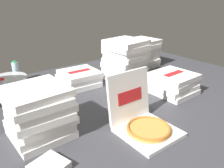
{
  "coord_description": "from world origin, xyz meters",
  "views": [
    {
      "loc": [
        -1.13,
        -1.3,
        0.86
      ],
      "look_at": [
        -0.06,
        0.1,
        0.14
      ],
      "focal_mm": 36.21,
      "sensor_mm": 36.0,
      "label": 1
    }
  ],
  "objects": [
    {
      "name": "napkin_pile",
      "position": [
        -0.83,
        -0.38,
        0.02
      ],
      "size": [
        0.21,
        0.21,
        0.04
      ],
      "primitive_type": "cube",
      "rotation": [
        0.0,
        0.0,
        0.29
      ],
      "color": "white",
      "rests_on": "ground_plane"
    },
    {
      "name": "pizza_stack_center_far",
      "position": [
        -0.12,
        0.56,
        0.07
      ],
      "size": [
        0.38,
        0.38,
        0.15
      ],
      "color": "white",
      "rests_on": "ground_plane"
    },
    {
      "name": "ice_bucket",
      "position": [
        -0.69,
        0.86,
        0.06
      ],
      "size": [
        0.31,
        0.31,
        0.12
      ],
      "primitive_type": "cylinder",
      "color": "#B7BABF",
      "rests_on": "ground_plane"
    },
    {
      "name": "pizza_stack_center_near",
      "position": [
        -0.74,
        -0.05,
        0.17
      ],
      "size": [
        0.38,
        0.38,
        0.33
      ],
      "color": "white",
      "rests_on": "ground_plane"
    },
    {
      "name": "water_bottle_1",
      "position": [
        -0.8,
        0.58,
        0.1
      ],
      "size": [
        0.07,
        0.07,
        0.22
      ],
      "color": "white",
      "rests_on": "ground_plane"
    },
    {
      "name": "open_pizza_box",
      "position": [
        -0.19,
        -0.4,
        0.08
      ],
      "size": [
        0.35,
        0.41,
        0.37
      ],
      "color": "white",
      "rests_on": "ground_plane"
    },
    {
      "name": "pizza_stack_right_mid",
      "position": [
        0.46,
        -0.14,
        0.09
      ],
      "size": [
        0.37,
        0.37,
        0.19
      ],
      "color": "white",
      "rests_on": "ground_plane"
    },
    {
      "name": "water_bottle_3",
      "position": [
        -0.58,
        1.04,
        0.1
      ],
      "size": [
        0.07,
        0.07,
        0.22
      ],
      "color": "silver",
      "rests_on": "ground_plane"
    },
    {
      "name": "ground_plane",
      "position": [
        0.0,
        0.0,
        -0.01
      ],
      "size": [
        3.2,
        2.4,
        0.02
      ],
      "primitive_type": "cube",
      "color": "#38383D"
    },
    {
      "name": "pizza_stack_right_far",
      "position": [
        0.34,
        0.38,
        0.21
      ],
      "size": [
        0.41,
        0.41,
        0.43
      ],
      "color": "white",
      "rests_on": "ground_plane"
    },
    {
      "name": "pizza_stack_left_mid",
      "position": [
        0.82,
        0.65,
        0.17
      ],
      "size": [
        0.39,
        0.39,
        0.33
      ],
      "color": "white",
      "rests_on": "ground_plane"
    }
  ]
}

